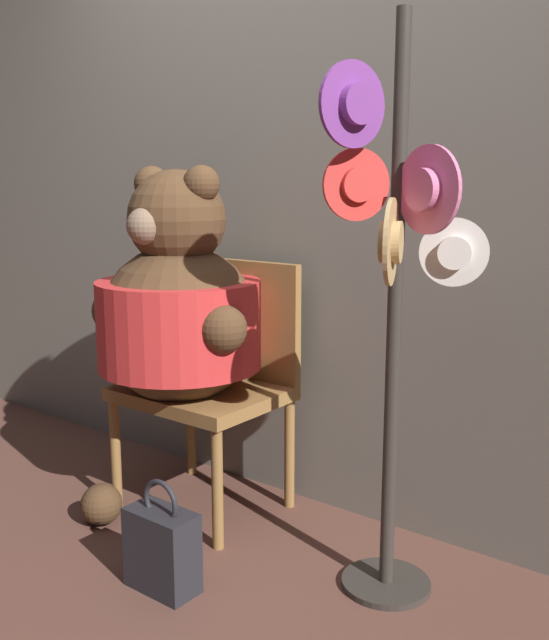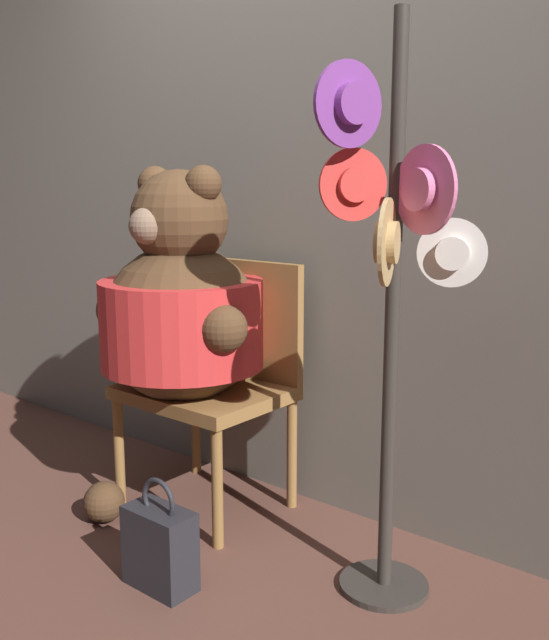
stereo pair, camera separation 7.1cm
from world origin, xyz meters
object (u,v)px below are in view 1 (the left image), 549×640
Objects in this scene: teddy_bear at (178,314)px; handbag_on_ground at (162,548)px; hat_display_rack at (395,290)px; chair at (216,371)px.

teddy_bear reaches higher than handbag_on_ground.
hat_display_rack is 4.75× the size of handbag_on_ground.
teddy_bear is at bearing 178.08° from hat_display_rack.
hat_display_rack is at bearing -12.40° from chair.
hat_display_rack is 1.07m from handbag_on_ground.
chair is 0.77m from handbag_on_ground.
hat_display_rack is (0.91, -0.03, 0.17)m from teddy_bear.
chair is 0.99m from hat_display_rack.
handbag_on_ground is (-0.57, -0.39, -0.82)m from hat_display_rack.
hat_display_rack reaches higher than chair.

